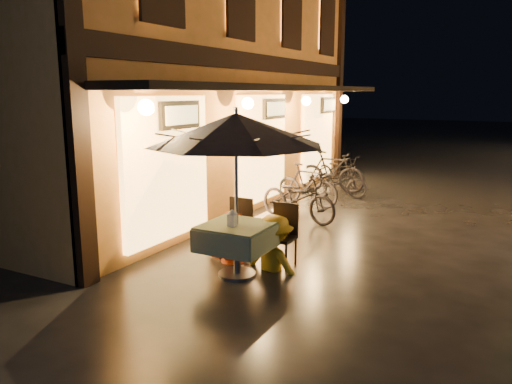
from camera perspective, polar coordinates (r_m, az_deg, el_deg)
The scene contains 14 objects.
ground at distance 6.90m, azimuth 11.25°, elevation -11.59°, with size 90.00×90.00×0.00m, color black.
west_building at distance 12.62m, azimuth -8.87°, elevation 15.99°, with size 5.90×11.40×7.40m.
cafe_table at distance 7.31m, azimuth -2.21°, elevation -5.15°, with size 0.99×0.99×0.78m.
patio_umbrella at distance 7.03m, azimuth -2.30°, elevation 7.14°, with size 2.56×2.56×2.46m.
cafe_chair_left at distance 8.13m, azimuth -2.05°, elevation -3.80°, with size 0.42×0.42×0.97m.
cafe_chair_right at distance 7.78m, azimuth 3.09°, elevation -4.52°, with size 0.42×0.42×0.97m.
table_lantern at distance 7.12m, azimuth -2.74°, elevation -2.85°, with size 0.16×0.16×0.25m.
person_orange at distance 7.96m, azimuth -2.95°, elevation -2.34°, with size 0.76×0.59×1.56m, color #D9410D.
person_yellow at distance 7.54m, azimuth 2.09°, elevation -2.78°, with size 1.06×0.61×1.64m, color gold.
bicycle_0 at distance 10.48m, azimuth 4.85°, elevation -0.65°, with size 0.65×1.87×0.98m, color black.
bicycle_1 at distance 11.88m, azimuth 5.88°, elevation 0.81°, with size 0.47×1.67×1.01m, color black.
bicycle_2 at distance 12.95m, azimuth 9.26°, elevation 1.15°, with size 0.53×1.53×0.80m, color black.
bicycle_3 at distance 13.61m, azimuth 8.60°, elevation 2.31°, with size 0.52×1.84×1.11m, color black.
bicycle_4 at distance 14.53m, azimuth 9.57°, elevation 2.40°, with size 0.59×1.68×0.88m, color black.
Camera 1 is at (1.74, -6.12, 2.66)m, focal length 35.00 mm.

